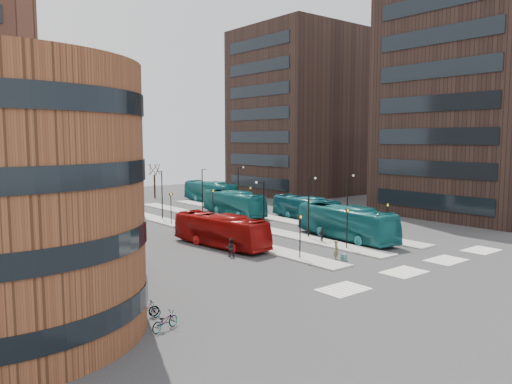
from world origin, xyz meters
TOP-DOWN VIEW (x-y plane):
  - ground at (0.00, 0.00)m, footprint 160.00×160.00m
  - island_left at (-4.00, 30.00)m, footprint 2.50×45.00m
  - island_mid at (2.00, 30.00)m, footprint 2.50×45.00m
  - island_right at (8.00, 30.00)m, footprint 2.50×45.00m
  - suitcase at (-1.82, 9.35)m, footprint 0.46×0.37m
  - red_bus at (-6.72, 20.40)m, footprint 3.87×11.35m
  - teal_bus_a at (5.20, 15.24)m, footprint 4.35×12.63m
  - teal_bus_b at (5.86, 35.42)m, footprint 3.55×11.96m
  - teal_bus_c at (10.63, 26.52)m, footprint 3.19×10.80m
  - teal_bus_d at (10.85, 48.46)m, footprint 3.28×12.28m
  - traveller at (-2.22, 9.85)m, footprint 0.73×0.72m
  - commuter_a at (-8.45, 16.50)m, footprint 0.94×0.84m
  - commuter_b at (2.01, 15.49)m, footprint 0.66×1.00m
  - commuter_c at (4.71, 17.87)m, footprint 1.20×1.24m
  - bicycle_near at (-21.00, 5.19)m, footprint 1.96×1.16m
  - bicycle_mid at (-21.00, 7.46)m, footprint 1.70×0.71m
  - bicycle_far at (-21.00, 7.44)m, footprint 1.77×1.21m
  - crosswalk_stripes at (1.75, 4.00)m, footprint 22.35×2.40m
  - tower_near at (31.98, 16.00)m, footprint 20.12×20.00m
  - tower_far at (31.98, 50.00)m, footprint 20.12×20.00m
  - sign_poles at (1.60, 23.00)m, footprint 12.45×22.12m
  - lamp_posts at (2.64, 28.00)m, footprint 14.04×20.24m
  - bare_trees at (2.67, 62.67)m, footprint 10.97×8.14m

SIDE VIEW (x-z plane):
  - ground at x=0.00m, z-range 0.00..0.00m
  - crosswalk_stripes at x=1.75m, z-range 0.00..0.01m
  - island_left at x=-4.00m, z-range 0.00..0.15m
  - island_mid at x=2.00m, z-range 0.00..0.15m
  - island_right at x=8.00m, z-range 0.00..0.15m
  - suitcase at x=-1.82m, z-range 0.00..0.55m
  - bicycle_far at x=-21.00m, z-range 0.00..0.88m
  - bicycle_near at x=-21.00m, z-range 0.00..0.98m
  - bicycle_mid at x=-21.00m, z-range 0.00..0.99m
  - commuter_b at x=2.01m, z-range 0.00..1.59m
  - commuter_a at x=-8.45m, z-range 0.00..1.60m
  - traveller at x=-2.22m, z-range 0.00..1.69m
  - commuter_c at x=4.71m, z-range 0.00..1.70m
  - teal_bus_c at x=10.63m, z-range 0.00..2.97m
  - red_bus at x=-6.72m, z-range 0.00..3.10m
  - teal_bus_b at x=5.86m, z-range 0.00..3.29m
  - teal_bus_d at x=10.85m, z-range 0.00..3.39m
  - teal_bus_a at x=5.20m, z-range 0.00..3.45m
  - sign_poles at x=1.60m, z-range 0.58..4.23m
  - bare_trees at x=2.67m, z-range -0.22..5.67m
  - lamp_posts at x=2.64m, z-range 0.52..6.64m
  - tower_near at x=31.98m, z-range 0.00..30.00m
  - tower_far at x=31.98m, z-range 0.00..30.00m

